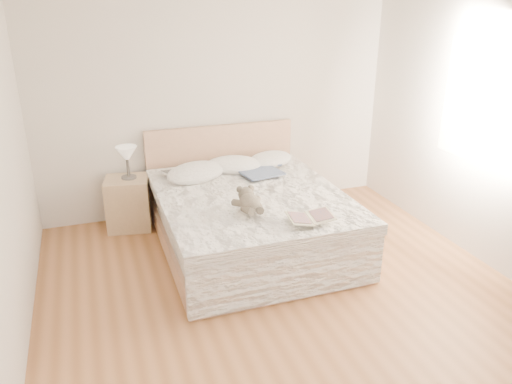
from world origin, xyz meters
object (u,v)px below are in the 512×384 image
at_px(bed, 248,217).
at_px(nightstand, 129,203).
at_px(childrens_book, 310,218).
at_px(photo_book, 179,173).
at_px(table_lamp, 127,156).
at_px(teddy_bear, 250,209).

relative_size(bed, nightstand, 3.83).
bearing_deg(childrens_book, photo_book, 126.48).
bearing_deg(nightstand, childrens_book, -50.99).
relative_size(table_lamp, teddy_bear, 1.05).
bearing_deg(table_lamp, nightstand, -161.30).
xyz_separation_m(nightstand, teddy_bear, (0.91, -1.38, 0.37)).
height_order(photo_book, teddy_bear, teddy_bear).
bearing_deg(photo_book, bed, -69.74).
bearing_deg(childrens_book, table_lamp, 135.36).
distance_m(nightstand, table_lamp, 0.53).
xyz_separation_m(bed, photo_book, (-0.56, 0.60, 0.32)).
xyz_separation_m(bed, teddy_bear, (-0.17, -0.58, 0.34)).
height_order(childrens_book, teddy_bear, teddy_bear).
distance_m(photo_book, teddy_bear, 1.24).
bearing_deg(teddy_bear, childrens_book, -34.40).
height_order(bed, nightstand, bed).
relative_size(table_lamp, childrens_book, 0.86).
height_order(bed, photo_book, bed).
xyz_separation_m(table_lamp, photo_book, (0.50, -0.21, -0.18)).
bearing_deg(table_lamp, childrens_book, -51.83).
height_order(nightstand, photo_book, photo_book).
bearing_deg(childrens_book, teddy_bear, 153.67).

